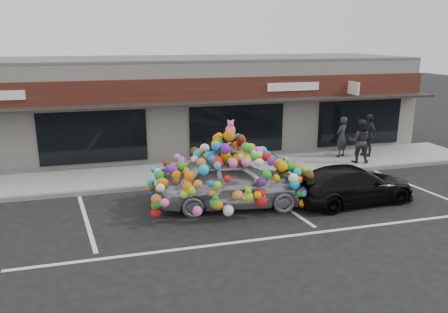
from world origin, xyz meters
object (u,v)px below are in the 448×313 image
object	(u,v)px
pedestrian_b	(359,141)
black_sedan	(352,184)
toy_car	(231,176)
pedestrian_a	(341,137)
pedestrian_c	(368,135)

from	to	relation	value
pedestrian_b	black_sedan	bearing A→B (deg)	78.49
toy_car	pedestrian_a	distance (m)	7.29
pedestrian_a	pedestrian_c	xyz separation A→B (m)	(1.18, -0.20, 0.05)
pedestrian_a	pedestrian_b	distance (m)	1.03
pedestrian_c	pedestrian_a	bearing A→B (deg)	-101.16
pedestrian_b	pedestrian_c	xyz separation A→B (m)	(0.92, 0.80, 0.02)
toy_car	black_sedan	bearing A→B (deg)	-93.34
pedestrian_a	toy_car	bearing A→B (deg)	3.27
pedestrian_c	toy_car	bearing A→B (deg)	-64.41
toy_car	black_sedan	size ratio (longest dim) A/B	1.25
black_sedan	pedestrian_c	distance (m)	5.68
pedestrian_b	toy_car	bearing A→B (deg)	47.33
pedestrian_a	pedestrian_c	bearing A→B (deg)	140.91
pedestrian_a	pedestrian_b	world-z (taller)	pedestrian_b
pedestrian_a	pedestrian_c	world-z (taller)	pedestrian_c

